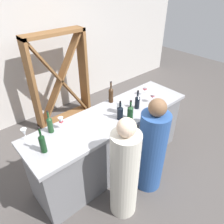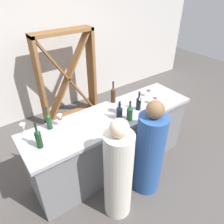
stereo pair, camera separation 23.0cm
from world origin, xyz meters
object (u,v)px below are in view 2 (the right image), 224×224
at_px(wine_bottle_leftmost_dark_green, 38,138).
at_px(wine_bottle_center_near_black, 119,113).
at_px(wine_glass_near_right, 60,118).
at_px(person_left_guest, 149,153).
at_px(wine_bottle_second_left_olive_green, 49,121).
at_px(wine_rack, 68,78).
at_px(wine_bottle_rightmost_amber_brown, 113,94).
at_px(wine_bottle_far_right_near_black, 139,103).
at_px(wine_glass_far_left, 23,127).
at_px(person_center_guest, 118,174).
at_px(wine_glass_near_center, 149,90).
at_px(wine_bottle_second_right_olive_green, 130,113).
at_px(water_pitcher, 121,107).
at_px(wine_glass_near_left, 155,98).

xyz_separation_m(wine_bottle_leftmost_dark_green, wine_bottle_center_near_black, (1.06, -0.10, -0.02)).
bearing_deg(wine_glass_near_right, person_left_guest, -43.98).
height_order(wine_bottle_second_left_olive_green, person_left_guest, person_left_guest).
relative_size(wine_rack, wine_bottle_center_near_black, 6.50).
distance_m(wine_bottle_second_left_olive_green, wine_bottle_rightmost_amber_brown, 1.04).
relative_size(wine_bottle_far_right_near_black, wine_glass_far_left, 1.70).
xyz_separation_m(wine_glass_near_right, wine_glass_far_left, (-0.43, 0.08, 0.01)).
xyz_separation_m(wine_bottle_far_right_near_black, wine_glass_near_right, (-1.07, 0.29, 0.01)).
xyz_separation_m(wine_bottle_center_near_black, person_center_guest, (-0.42, -0.53, -0.41)).
distance_m(wine_bottle_second_left_olive_green, wine_glass_near_center, 1.60).
bearing_deg(wine_bottle_center_near_black, wine_bottle_second_right_olive_green, -38.56).
bearing_deg(wine_bottle_rightmost_amber_brown, wine_rack, 94.66).
distance_m(wine_bottle_second_right_olive_green, water_pitcher, 0.20).
relative_size(wine_rack, wine_bottle_leftmost_dark_green, 5.38).
distance_m(wine_bottle_second_right_olive_green, wine_glass_near_left, 0.57).
height_order(water_pitcher, person_left_guest, person_left_guest).
height_order(wine_glass_near_left, wine_glass_near_right, wine_glass_near_right).
bearing_deg(wine_bottle_second_right_olive_green, wine_bottle_rightmost_amber_brown, 79.15).
bearing_deg(wine_bottle_far_right_near_black, person_left_guest, -114.18).
xyz_separation_m(wine_rack, water_pitcher, (0.01, -1.68, 0.17)).
distance_m(water_pitcher, person_left_guest, 0.72).
xyz_separation_m(wine_bottle_second_right_olive_green, wine_bottle_far_right_near_black, (0.26, 0.12, 0.00)).
distance_m(wine_bottle_second_right_olive_green, wine_glass_far_left, 1.34).
relative_size(wine_rack, wine_bottle_second_right_olive_green, 6.40).
distance_m(wine_bottle_far_right_near_black, person_left_guest, 0.71).
relative_size(wine_bottle_center_near_black, wine_glass_near_center, 1.80).
height_order(wine_rack, wine_glass_near_left, wine_rack).
xyz_separation_m(wine_glass_near_left, wine_glass_near_right, (-1.37, 0.33, 0.01)).
xyz_separation_m(wine_bottle_rightmost_amber_brown, wine_glass_far_left, (-1.34, -0.01, -0.01)).
xyz_separation_m(wine_glass_near_center, wine_glass_near_right, (-1.46, 0.10, 0.01)).
bearing_deg(wine_bottle_rightmost_amber_brown, person_left_guest, -94.05).
bearing_deg(wine_glass_near_center, water_pitcher, -169.92).
xyz_separation_m(wine_bottle_leftmost_dark_green, water_pitcher, (1.17, 0.01, -0.04)).
xyz_separation_m(wine_bottle_rightmost_amber_brown, water_pitcher, (-0.10, -0.31, -0.04)).
relative_size(wine_bottle_second_left_olive_green, wine_glass_near_left, 2.12).
distance_m(wine_bottle_second_right_olive_green, wine_glass_near_right, 0.91).
xyz_separation_m(wine_bottle_rightmost_amber_brown, wine_glass_near_right, (-0.90, -0.09, -0.01)).
distance_m(wine_glass_near_left, person_center_guest, 1.28).
relative_size(wine_bottle_leftmost_dark_green, wine_bottle_far_right_near_black, 1.17).
bearing_deg(wine_rack, wine_bottle_second_right_olive_green, -89.53).
bearing_deg(wine_bottle_second_left_olive_green, person_left_guest, -40.88).
height_order(wine_bottle_leftmost_dark_green, wine_bottle_far_right_near_black, wine_bottle_leftmost_dark_green).
xyz_separation_m(wine_glass_near_center, water_pitcher, (-0.65, -0.12, -0.02)).
bearing_deg(person_left_guest, wine_bottle_far_right_near_black, -38.43).
bearing_deg(wine_bottle_leftmost_dark_green, wine_glass_near_right, 32.74).
bearing_deg(person_left_guest, water_pitcher, -10.98).
xyz_separation_m(wine_bottle_center_near_black, wine_bottle_second_right_olive_green, (0.11, -0.09, 0.00)).
height_order(wine_rack, wine_bottle_center_near_black, wine_rack).
distance_m(wine_rack, wine_bottle_center_near_black, 1.80).
bearing_deg(water_pitcher, wine_bottle_leftmost_dark_green, -179.31).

